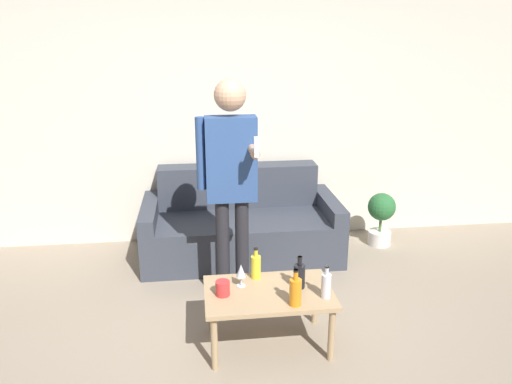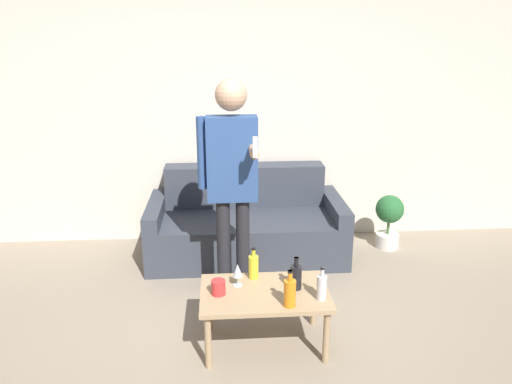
{
  "view_description": "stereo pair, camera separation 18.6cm",
  "coord_description": "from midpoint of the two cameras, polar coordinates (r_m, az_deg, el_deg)",
  "views": [
    {
      "loc": [
        -0.29,
        -2.66,
        2.07
      ],
      "look_at": [
        0.14,
        0.8,
        0.95
      ],
      "focal_mm": 35.0,
      "sensor_mm": 36.0,
      "label": 1
    },
    {
      "loc": [
        -0.1,
        -2.68,
        2.07
      ],
      "look_at": [
        0.14,
        0.8,
        0.95
      ],
      "focal_mm": 35.0,
      "sensor_mm": 36.0,
      "label": 2
    }
  ],
  "objects": [
    {
      "name": "bottle_yellow",
      "position": [
        3.32,
        9.15,
        -10.67
      ],
      "size": [
        0.06,
        0.06,
        0.23
      ],
      "color": "silver",
      "rests_on": "coffee_table"
    },
    {
      "name": "potted_plant",
      "position": [
        5.14,
        15.97,
        -2.82
      ],
      "size": [
        0.28,
        0.28,
        0.54
      ],
      "color": "silver",
      "rests_on": "ground_plane"
    },
    {
      "name": "bottle_orange",
      "position": [
        3.21,
        5.57,
        -11.35
      ],
      "size": [
        0.08,
        0.08,
        0.25
      ],
      "color": "orange",
      "rests_on": "coffee_table"
    },
    {
      "name": "wine_glass_near",
      "position": [
        3.43,
        -0.54,
        -9.04
      ],
      "size": [
        0.07,
        0.07,
        0.16
      ],
      "color": "silver",
      "rests_on": "coffee_table"
    },
    {
      "name": "bottle_green",
      "position": [
        3.54,
        1.24,
        -8.49
      ],
      "size": [
        0.07,
        0.07,
        0.23
      ],
      "color": "yellow",
      "rests_on": "coffee_table"
    },
    {
      "name": "ground_plane",
      "position": [
        3.39,
        0.1,
        -19.88
      ],
      "size": [
        16.0,
        16.0,
        0.0
      ],
      "primitive_type": "plane",
      "color": "gray"
    },
    {
      "name": "wall_back",
      "position": [
        4.99,
        -1.82,
        9.53
      ],
      "size": [
        8.0,
        0.06,
        2.7
      ],
      "color": "beige",
      "rests_on": "ground_plane"
    },
    {
      "name": "bottle_dark",
      "position": [
        3.42,
        6.16,
        -9.59
      ],
      "size": [
        0.08,
        0.08,
        0.23
      ],
      "color": "black",
      "rests_on": "coffee_table"
    },
    {
      "name": "coffee_table",
      "position": [
        3.44,
        2.58,
        -12.01
      ],
      "size": [
        0.86,
        0.55,
        0.41
      ],
      "color": "tan",
      "rests_on": "ground_plane"
    },
    {
      "name": "person_standing_front",
      "position": [
        3.74,
        -1.39,
        2.23
      ],
      "size": [
        0.45,
        0.44,
        1.76
      ],
      "color": "#232328",
      "rests_on": "ground_plane"
    },
    {
      "name": "cup_on_table",
      "position": [
        3.36,
        -2.71,
        -10.85
      ],
      "size": [
        0.1,
        0.1,
        0.1
      ],
      "color": "red",
      "rests_on": "coffee_table"
    },
    {
      "name": "couch",
      "position": [
        4.83,
        -0.02,
        -3.77
      ],
      "size": [
        1.84,
        0.9,
        0.82
      ],
      "color": "#383D47",
      "rests_on": "ground_plane"
    }
  ]
}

